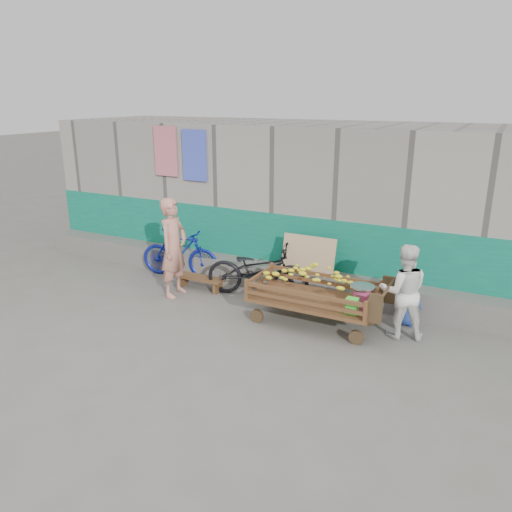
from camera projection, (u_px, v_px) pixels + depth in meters
The scene contains 9 objects.
ground at pixel (233, 344), 7.43m from camera, with size 80.00×80.00×0.00m, color #5D5C54.
building_wall at pixel (328, 199), 10.42m from camera, with size 12.00×3.50×3.00m.
banana_cart at pixel (312, 287), 7.92m from camera, with size 2.18×0.99×0.93m.
bench at pixel (200, 280), 9.50m from camera, with size 0.98×0.29×0.24m.
vendor_man at pixel (174, 248), 9.01m from camera, with size 0.66×0.44×1.82m, color tan.
woman at pixel (403, 291), 7.46m from camera, with size 0.72×0.56×1.47m, color white.
child at pixel (408, 298), 7.94m from camera, with size 0.44×0.29×0.90m, color #223C92.
bicycle_dark at pixel (258, 270), 9.10m from camera, with size 0.66×1.88×0.99m, color black.
bicycle_blue at pixel (180, 253), 10.06m from camera, with size 0.47×1.66×1.00m, color navy.
Camera 1 is at (3.36, -5.78, 3.52)m, focal length 35.00 mm.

